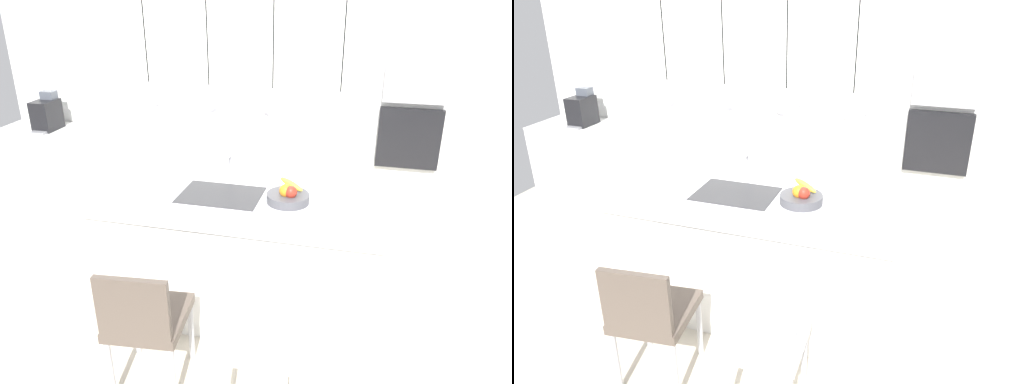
{
  "view_description": "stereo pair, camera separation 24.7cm",
  "coord_description": "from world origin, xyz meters",
  "views": [
    {
      "loc": [
        0.83,
        -2.92,
        2.28
      ],
      "look_at": [
        0.1,
        0.0,
        0.95
      ],
      "focal_mm": 34.22,
      "sensor_mm": 36.0,
      "label": 1
    },
    {
      "loc": [
        1.06,
        -2.85,
        2.28
      ],
      "look_at": [
        0.1,
        0.0,
        0.95
      ],
      "focal_mm": 34.22,
      "sensor_mm": 36.0,
      "label": 2
    }
  ],
  "objects": [
    {
      "name": "kitchen_island",
      "position": [
        0.0,
        0.0,
        0.46
      ],
      "size": [
        2.0,
        0.88,
        0.9
      ],
      "color": "white",
      "rests_on": "ground"
    },
    {
      "name": "pendant_light_left",
      "position": [
        -0.62,
        0.0,
        1.57
      ],
      "size": [
        0.18,
        0.18,
        0.78
      ],
      "color": "silver"
    },
    {
      "name": "microwave",
      "position": [
        1.15,
        1.58,
        1.43
      ],
      "size": [
        0.54,
        0.08,
        0.34
      ],
      "primitive_type": "cube",
      "color": "#9E9EA3",
      "rests_on": "back_wall"
    },
    {
      "name": "chair_near",
      "position": [
        -0.33,
        -0.88,
        0.5
      ],
      "size": [
        0.47,
        0.5,
        0.86
      ],
      "color": "brown",
      "rests_on": "ground"
    },
    {
      "name": "back_wall",
      "position": [
        0.0,
        1.65,
        1.3
      ],
      "size": [
        6.0,
        0.1,
        2.6
      ],
      "primitive_type": "cube",
      "color": "white",
      "rests_on": "ground"
    },
    {
      "name": "oven",
      "position": [
        1.15,
        1.58,
        0.93
      ],
      "size": [
        0.56,
        0.08,
        0.56
      ],
      "primitive_type": "cube",
      "color": "black",
      "rests_on": "back_wall"
    },
    {
      "name": "sink_basin",
      "position": [
        -0.15,
        0.0,
        0.9
      ],
      "size": [
        0.56,
        0.4,
        0.02
      ],
      "primitive_type": "cube",
      "color": "#2D2D30",
      "rests_on": "kitchen_island"
    },
    {
      "name": "pendant_light_center_left",
      "position": [
        -0.21,
        0.0,
        1.57
      ],
      "size": [
        0.18,
        0.18,
        0.78
      ],
      "color": "silver"
    },
    {
      "name": "coffee_machine",
      "position": [
        -2.42,
        1.28,
        1.01
      ],
      "size": [
        0.2,
        0.35,
        0.38
      ],
      "color": "black",
      "rests_on": "side_counter"
    },
    {
      "name": "pendant_light_right",
      "position": [
        0.62,
        0.0,
        1.57
      ],
      "size": [
        0.18,
        0.18,
        0.78
      ],
      "color": "silver"
    },
    {
      "name": "faucet",
      "position": [
        -0.15,
        0.21,
        1.05
      ],
      "size": [
        0.02,
        0.17,
        0.22
      ],
      "color": "silver",
      "rests_on": "kitchen_island"
    },
    {
      "name": "chair_middle",
      "position": [
        0.36,
        -0.88,
        0.47
      ],
      "size": [
        0.43,
        0.44,
        0.83
      ],
      "color": "white",
      "rests_on": "ground"
    },
    {
      "name": "fruit_bowl",
      "position": [
        0.32,
        -0.0,
        0.95
      ],
      "size": [
        0.29,
        0.29,
        0.16
      ],
      "color": "#4C4C51",
      "rests_on": "kitchen_island"
    },
    {
      "name": "pendant_light_center_right",
      "position": [
        0.21,
        0.0,
        1.57
      ],
      "size": [
        0.18,
        0.18,
        0.78
      ],
      "color": "silver"
    },
    {
      "name": "floor",
      "position": [
        0.0,
        0.0,
        0.0
      ],
      "size": [
        6.6,
        6.6,
        0.0
      ],
      "primitive_type": "plane",
      "color": "beige",
      "rests_on": "ground"
    },
    {
      "name": "side_counter",
      "position": [
        -2.4,
        1.28,
        0.42
      ],
      "size": [
        1.1,
        0.6,
        0.84
      ],
      "primitive_type": "cube",
      "color": "white",
      "rests_on": "ground"
    }
  ]
}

